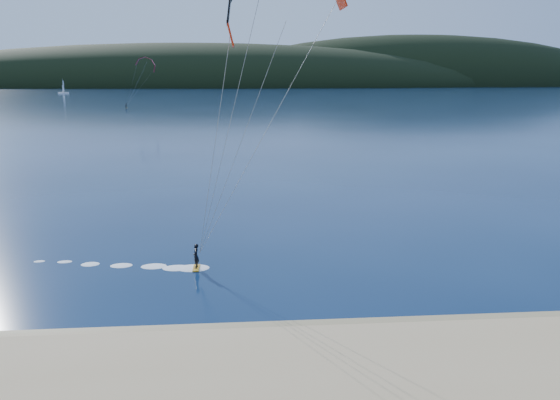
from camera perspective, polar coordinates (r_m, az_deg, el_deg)
The scene contains 6 objects.
ground at distance 21.42m, azimuth -2.33°, elevation -19.30°, with size 1800.00×1800.00×0.00m, color #071A38.
wet_sand at distance 25.33m, azimuth -2.77°, elevation -13.83°, with size 220.00×2.50×0.10m.
headland at distance 763.55m, azimuth -4.69°, elevation 11.70°, with size 1200.00×310.00×140.00m.
kitesurfer_near at distance 28.23m, azimuth -0.53°, elevation 16.49°, with size 19.03×6.89×16.58m.
kitesurfer_far at distance 212.46m, azimuth -13.87°, elevation 13.19°, with size 13.17×7.66×18.44m.
sailboat at distance 436.09m, azimuth -21.59°, elevation 10.35°, with size 7.38×4.82×10.65m.
Camera 1 is at (-0.67, -18.18, 11.32)m, focal length 35.17 mm.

